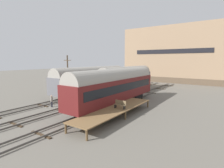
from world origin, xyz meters
TOP-DOWN VIEW (x-y plane):
  - ground_plane at (0.00, 0.00)m, footprint 200.00×200.00m
  - track_left at (-4.41, 0.00)m, footprint 2.60×60.00m
  - track_middle at (0.00, 0.00)m, footprint 2.60×60.00m
  - track_right at (4.41, 0.00)m, footprint 2.60×60.00m
  - train_car_navy at (0.00, 13.77)m, footprint 3.12×16.85m
  - train_car_maroon at (4.41, 2.86)m, footprint 2.97×17.61m
  - train_car_grey at (-4.41, 8.13)m, footprint 3.13×18.28m
  - station_platform at (7.13, -1.37)m, footprint 2.79×12.62m
  - bench at (7.43, -0.94)m, footprint 1.40×0.40m
  - person_worker at (-2.60, -2.67)m, footprint 0.32×0.32m
  - utility_pole at (-7.20, 4.40)m, footprint 1.80×0.24m
  - warehouse_building at (3.22, 38.94)m, footprint 29.81×12.69m

SIDE VIEW (x-z plane):
  - ground_plane at x=0.00m, z-range 0.00..0.00m
  - track_left at x=-4.41m, z-range 0.01..0.27m
  - track_middle at x=0.00m, z-range 0.01..0.27m
  - track_right at x=4.41m, z-range 0.01..0.27m
  - station_platform at x=7.13m, z-range 0.42..1.43m
  - person_worker at x=-2.60m, z-range 0.17..1.84m
  - bench at x=7.43m, z-range 1.04..1.95m
  - train_car_navy at x=0.00m, z-range 0.34..5.54m
  - train_car_grey at x=-4.41m, z-range 0.34..5.59m
  - train_car_maroon at x=4.41m, z-range 0.37..5.66m
  - utility_pole at x=-7.20m, z-range 0.16..7.47m
  - warehouse_building at x=3.22m, z-range 0.00..16.21m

